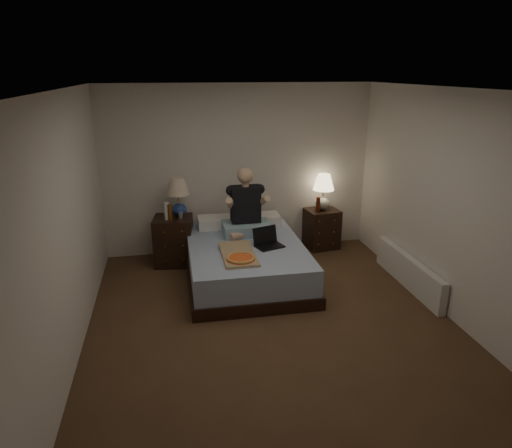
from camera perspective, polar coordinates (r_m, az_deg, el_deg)
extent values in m
cube|color=brown|center=(5.22, 1.93, -12.03)|extent=(4.00, 4.50, 0.00)
cube|color=white|center=(4.49, 2.29, 16.53)|extent=(4.00, 4.50, 0.00)
cube|color=silver|center=(6.85, -2.18, 6.75)|extent=(4.00, 0.00, 2.50)
cube|color=silver|center=(2.75, 12.99, -12.95)|extent=(4.00, 0.00, 2.50)
cube|color=silver|center=(4.70, -22.41, -0.35)|extent=(0.00, 4.50, 2.50)
cube|color=silver|center=(5.50, 22.85, 2.27)|extent=(0.00, 4.50, 2.50)
cube|color=#5271A4|center=(6.08, -1.26, -4.76)|extent=(1.50, 1.99, 0.50)
cube|color=black|center=(6.64, -10.23, -2.06)|extent=(0.59, 0.54, 0.69)
cube|color=black|center=(7.22, 8.19, -0.56)|extent=(0.53, 0.49, 0.62)
cylinder|color=silver|center=(6.42, -11.11, 1.60)|extent=(0.07, 0.07, 0.25)
cylinder|color=#B5B5AF|center=(6.44, -9.43, 1.07)|extent=(0.07, 0.07, 0.10)
cylinder|color=#5B310D|center=(6.39, -10.71, 1.46)|extent=(0.06, 0.06, 0.23)
cylinder|color=#521A0B|center=(6.98, 7.78, 2.43)|extent=(0.06, 0.06, 0.23)
cube|color=silver|center=(6.23, 18.51, -5.68)|extent=(0.10, 1.60, 0.40)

